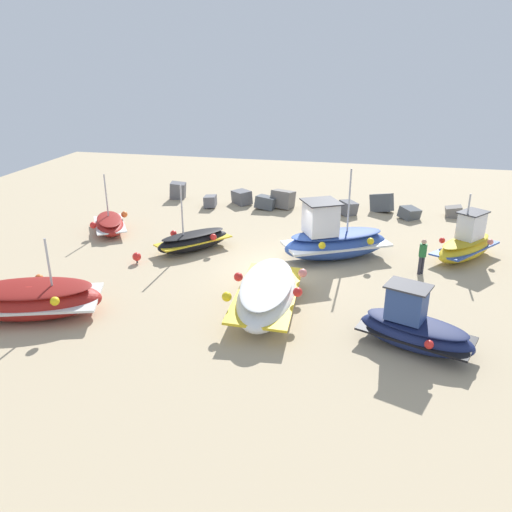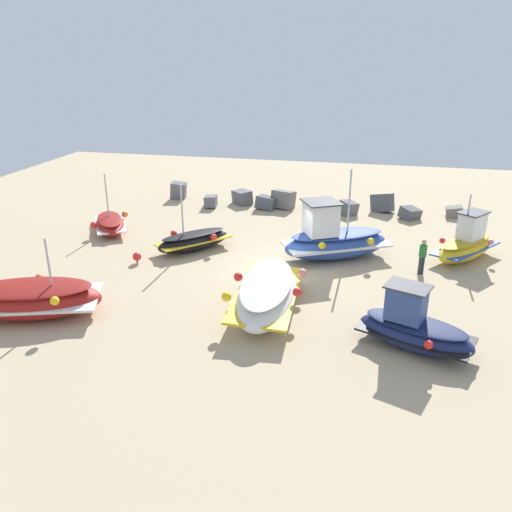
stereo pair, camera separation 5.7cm
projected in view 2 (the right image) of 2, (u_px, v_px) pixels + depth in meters
ground_plane at (279, 269)px, 23.13m from camera, size 49.06×49.06×0.00m
fishing_boat_0 at (414, 328)px, 16.73m from camera, size 4.07×2.77×2.19m
fishing_boat_1 at (466, 244)px, 23.96m from camera, size 3.57×4.00×3.25m
fishing_boat_2 at (32, 299)px, 18.75m from camera, size 5.42×3.48×3.10m
fishing_boat_3 at (267, 293)px, 19.22m from camera, size 2.78×5.56×1.35m
fishing_boat_4 at (194, 241)px, 25.13m from camera, size 3.58×3.75×3.39m
fishing_boat_5 at (334, 240)px, 23.97m from camera, size 5.40×4.11×4.26m
fishing_boat_6 at (110, 224)px, 27.77m from camera, size 3.08×3.73×3.10m
person_walking at (423, 254)px, 22.23m from camera, size 0.32×0.32×1.61m
breakwater_rocks at (297, 202)px, 31.80m from camera, size 18.47×2.62×1.39m
mooring_buoy_0 at (137, 257)px, 23.65m from camera, size 0.40×0.40×0.51m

